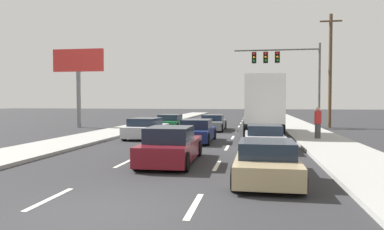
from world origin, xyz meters
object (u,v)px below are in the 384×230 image
Objects in this scene: car_gray at (213,123)px; box_truck at (263,103)px; traffic_signal_mast at (280,63)px; car_silver at (146,129)px; car_maroon at (171,146)px; car_navy at (197,132)px; car_tan at (267,161)px; utility_pole_mid at (330,69)px; roadside_billboard at (78,71)px; car_green at (171,122)px; pedestrian_near_corner at (318,123)px; car_white at (264,138)px.

box_truck reaches higher than car_gray.
car_silver is at bearing -127.15° from traffic_signal_mast.
traffic_signal_mast reaches higher than car_silver.
car_gray is 15.14m from car_maroon.
car_tan is (3.48, -9.22, -0.05)m from car_navy.
car_gray is at bearing -155.79° from utility_pole_mid.
car_gray is 1.10× the size of car_navy.
roadside_billboard reaches higher than car_maroon.
utility_pole_mid is at bearing 8.41° from roadside_billboard.
pedestrian_near_corner reaches higher than car_green.
car_gray is 11.07m from car_white.
box_truck is (3.73, 4.78, 1.56)m from car_navy.
car_tan is 2.48× the size of pedestrian_near_corner.
car_gray is 9.35m from pedestrian_near_corner.
car_white is 1.02× the size of car_tan.
car_maroon reaches higher than car_navy.
car_navy is at bearing 90.90° from car_maroon.
traffic_signal_mast is (5.41, 13.10, 4.99)m from car_navy.
car_navy is 2.36× the size of pedestrian_near_corner.
box_truck is at bearing -42.57° from car_gray.
roadside_billboard is at bearing 174.45° from car_green.
car_green is at bearing -5.55° from roadside_billboard.
box_truck is 14.09m from car_tan.
car_navy is 6.26m from box_truck.
car_navy is 0.95× the size of car_tan.
car_gray reaches higher than car_white.
car_tan is 0.46× the size of utility_pole_mid.
car_gray is at bearing -5.42° from car_green.
box_truck reaches higher than car_green.
car_green is 8.22m from box_truck.
car_silver is at bearing -155.36° from box_truck.
pedestrian_near_corner is at bearing 52.03° from car_white.
car_green is 0.46× the size of utility_pole_mid.
box_truck is 9.99m from utility_pole_mid.
car_tan is at bearing -57.52° from car_silver.
utility_pole_mid is (5.99, 21.69, 4.40)m from car_tan.
traffic_signal_mast reaches higher than car_maroon.
car_silver is 2.36× the size of pedestrian_near_corner.
box_truck is at bearing 88.95° from car_tan.
pedestrian_near_corner is (18.43, -7.60, -3.83)m from roadside_billboard.
car_green is 12.87m from car_white.
utility_pole_mid reaches higher than pedestrian_near_corner.
car_navy is 0.63× the size of roadside_billboard.
roadside_billboard is (-11.81, 16.26, 4.26)m from car_maroon.
traffic_signal_mast reaches higher than pedestrian_near_corner.
car_gray is 1.03× the size of car_white.
car_navy reaches higher than car_tan.
car_maroon is at bearing -126.85° from car_white.
car_navy is at bearing -165.48° from pedestrian_near_corner.
car_gray is at bearing 90.43° from car_maroon.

